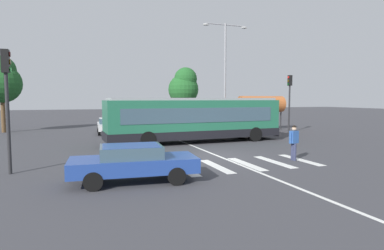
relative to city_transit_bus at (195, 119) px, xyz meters
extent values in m
plane|color=#3D3D42|center=(-1.06, -5.41, -1.59)|extent=(160.00, 160.00, 0.00)
cylinder|color=black|center=(4.04, 1.35, -1.09)|extent=(1.01, 0.34, 1.00)
cylinder|color=black|center=(4.14, -1.00, -1.09)|extent=(1.01, 0.34, 1.00)
cylinder|color=black|center=(-3.69, 1.02, -1.09)|extent=(1.01, 0.34, 1.00)
cylinder|color=black|center=(-3.59, -1.33, -1.09)|extent=(1.01, 0.34, 1.00)
cube|color=#236B4C|center=(-0.02, 0.00, 0.04)|extent=(12.19, 3.07, 2.55)
cube|color=black|center=(-0.02, 0.00, -0.96)|extent=(12.32, 3.10, 0.55)
cube|color=#3D5666|center=(-0.02, 0.00, 0.34)|extent=(10.75, 3.05, 0.96)
cube|color=#3D5666|center=(6.03, 0.26, 0.24)|extent=(0.14, 2.24, 1.63)
cube|color=black|center=(6.03, 0.26, 1.13)|extent=(0.14, 1.94, 0.28)
cube|color=#99999E|center=(-0.02, 0.00, 1.39)|extent=(11.70, 2.84, 0.16)
cube|color=#28282B|center=(6.15, 0.26, -1.16)|extent=(0.23, 2.55, 0.36)
cylinder|color=#333856|center=(2.20, -7.82, -1.16)|extent=(0.16, 0.16, 0.85)
cylinder|color=#333856|center=(2.23, -7.95, -1.16)|extent=(0.16, 0.16, 0.85)
cube|color=#2D569E|center=(2.22, -7.89, -0.44)|extent=(0.44, 0.34, 0.60)
cylinder|color=#2D569E|center=(1.98, -7.93, -0.47)|extent=(0.10, 0.10, 0.55)
cylinder|color=#2D569E|center=(2.45, -7.84, -0.47)|extent=(0.10, 0.10, 0.55)
sphere|color=tan|center=(2.22, -7.89, -0.03)|extent=(0.22, 0.22, 0.22)
sphere|color=black|center=(2.22, -7.89, 0.04)|extent=(0.19, 0.19, 0.19)
cylinder|color=black|center=(-4.39, -8.70, -1.27)|extent=(0.65, 0.25, 0.64)
cylinder|color=black|center=(-4.52, -10.37, -1.27)|extent=(0.65, 0.25, 0.64)
cylinder|color=black|center=(-7.17, -8.47, -1.27)|extent=(0.65, 0.25, 0.64)
cylinder|color=black|center=(-7.31, -10.14, -1.27)|extent=(0.65, 0.25, 0.64)
cube|color=#234293|center=(-5.85, -9.42, -0.95)|extent=(4.63, 2.18, 0.52)
cube|color=#3D5666|center=(-5.94, -9.41, -0.47)|extent=(2.28, 1.77, 0.44)
cube|color=#234293|center=(-5.94, -9.41, -0.28)|extent=(2.10, 1.69, 0.09)
cylinder|color=black|center=(-5.83, 9.25, -1.27)|extent=(0.23, 0.65, 0.64)
cylinder|color=black|center=(-4.15, 9.18, -1.27)|extent=(0.23, 0.65, 0.64)
cylinder|color=black|center=(-5.96, 6.47, -1.27)|extent=(0.23, 0.65, 0.64)
cylinder|color=black|center=(-4.28, 6.39, -1.27)|extent=(0.23, 0.65, 0.64)
cube|color=white|center=(-5.05, 7.82, -0.95)|extent=(2.03, 4.58, 0.52)
cube|color=#3D5666|center=(-5.06, 7.73, -0.47)|extent=(1.70, 2.23, 0.44)
cube|color=white|center=(-5.06, 7.73, -0.28)|extent=(1.62, 2.05, 0.09)
cylinder|color=black|center=(-3.18, 9.30, -1.27)|extent=(0.22, 0.65, 0.64)
cylinder|color=black|center=(-1.51, 9.24, -1.27)|extent=(0.22, 0.65, 0.64)
cylinder|color=black|center=(-3.28, 6.51, -1.27)|extent=(0.22, 0.65, 0.64)
cylinder|color=black|center=(-1.61, 6.45, -1.27)|extent=(0.22, 0.65, 0.64)
cube|color=black|center=(-2.39, 7.87, -0.95)|extent=(1.98, 4.56, 0.52)
cube|color=#3D5666|center=(-2.40, 7.78, -0.47)|extent=(1.68, 2.22, 0.44)
cube|color=black|center=(-2.40, 7.78, -0.28)|extent=(1.60, 2.03, 0.09)
cylinder|color=black|center=(-0.45, 8.79, -1.27)|extent=(0.24, 0.65, 0.64)
cylinder|color=black|center=(1.22, 8.67, -1.27)|extent=(0.24, 0.65, 0.64)
cylinder|color=black|center=(-0.64, 6.00, -1.27)|extent=(0.24, 0.65, 0.64)
cylinder|color=black|center=(1.03, 5.89, -1.27)|extent=(0.24, 0.65, 0.64)
cube|color=#234293|center=(0.29, 7.34, -0.95)|extent=(2.13, 4.62, 0.52)
cube|color=#3D5666|center=(0.28, 7.25, -0.47)|extent=(1.75, 2.27, 0.44)
cube|color=#234293|center=(0.28, 7.25, -0.28)|extent=(1.66, 2.08, 0.09)
cylinder|color=black|center=(2.25, 9.26, -1.27)|extent=(0.25, 0.65, 0.64)
cylinder|color=black|center=(3.92, 9.14, -1.27)|extent=(0.25, 0.65, 0.64)
cylinder|color=black|center=(2.05, 6.48, -1.27)|extent=(0.25, 0.65, 0.64)
cylinder|color=black|center=(3.72, 6.36, -1.27)|extent=(0.25, 0.65, 0.64)
cube|color=#B7BABF|center=(2.99, 7.81, -0.95)|extent=(2.15, 4.62, 0.52)
cube|color=#3D5666|center=(2.98, 7.72, -0.47)|extent=(1.76, 2.27, 0.44)
cube|color=#B7BABF|center=(2.98, 7.72, -0.28)|extent=(1.67, 2.09, 0.09)
cylinder|color=#28282B|center=(-10.30, -6.48, 0.42)|extent=(0.14, 0.14, 4.03)
cube|color=black|center=(-10.30, -6.48, 2.89)|extent=(0.28, 0.32, 0.90)
cylinder|color=#410907|center=(-10.13, -6.48, 3.16)|extent=(0.04, 0.20, 0.20)
cylinder|color=#463707|center=(-10.13, -6.48, 2.86)|extent=(0.04, 0.20, 0.20)
cylinder|color=green|center=(-10.13, -6.48, 2.56)|extent=(0.04, 0.20, 0.20)
cylinder|color=#28282B|center=(9.82, 2.88, 0.47)|extent=(0.14, 0.14, 4.13)
cube|color=black|center=(9.82, 2.88, 2.99)|extent=(0.28, 0.32, 0.90)
cylinder|color=red|center=(9.65, 2.88, 3.26)|extent=(0.04, 0.20, 0.20)
cylinder|color=#463707|center=(9.65, 2.88, 2.96)|extent=(0.04, 0.20, 0.20)
cylinder|color=#093B10|center=(9.65, 2.88, 2.66)|extent=(0.04, 0.20, 0.20)
cylinder|color=#28282B|center=(6.74, 6.05, -0.44)|extent=(0.12, 0.12, 2.30)
cylinder|color=#28282B|center=(11.21, 6.05, -0.44)|extent=(0.12, 0.12, 2.30)
cube|color=slate|center=(8.97, 6.75, -0.32)|extent=(4.29, 0.04, 1.93)
cylinder|color=#BC602D|center=(8.97, 6.05, 0.89)|extent=(4.56, 1.54, 1.54)
cube|color=#4C3823|center=(8.97, 6.05, -1.14)|extent=(3.58, 0.36, 0.08)
cylinder|color=#939399|center=(5.68, 7.21, 3.43)|extent=(0.20, 0.20, 10.04)
cylinder|color=#939399|center=(6.67, 7.21, 8.30)|extent=(1.96, 0.10, 0.10)
ellipsoid|color=silver|center=(7.65, 7.21, 8.17)|extent=(0.60, 0.32, 0.20)
cylinder|color=#939399|center=(4.70, 7.21, 8.30)|extent=(1.96, 0.10, 0.10)
ellipsoid|color=silver|center=(3.72, 7.21, 8.17)|extent=(0.60, 0.32, 0.20)
cylinder|color=brown|center=(-13.79, 11.93, -0.02)|extent=(0.36, 0.36, 3.14)
sphere|color=#1E5123|center=(-13.79, 11.93, 2.74)|extent=(3.39, 3.39, 3.39)
sphere|color=#1E5123|center=(-13.81, 11.92, 3.92)|extent=(2.54, 2.54, 2.54)
cylinder|color=brown|center=(4.01, 14.66, -0.17)|extent=(0.36, 0.36, 2.84)
sphere|color=#236028|center=(4.01, 14.66, 2.46)|extent=(3.45, 3.45, 3.45)
sphere|color=#236028|center=(4.21, 14.45, 3.67)|extent=(2.59, 2.59, 2.59)
cube|color=silver|center=(-3.42, -7.92, -1.58)|extent=(0.45, 3.12, 0.01)
cube|color=silver|center=(-1.91, -7.92, -1.58)|extent=(0.45, 3.12, 0.01)
cube|color=silver|center=(-0.41, -7.92, -1.58)|extent=(0.45, 3.12, 0.01)
cube|color=silver|center=(1.10, -7.92, -1.58)|extent=(0.45, 3.12, 0.01)
cube|color=silver|center=(2.61, -7.92, -1.58)|extent=(0.45, 3.12, 0.01)
cube|color=silver|center=(-0.76, -3.41, -1.59)|extent=(0.16, 24.00, 0.01)
camera|label=1|loc=(-7.81, -21.08, 1.43)|focal=30.62mm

